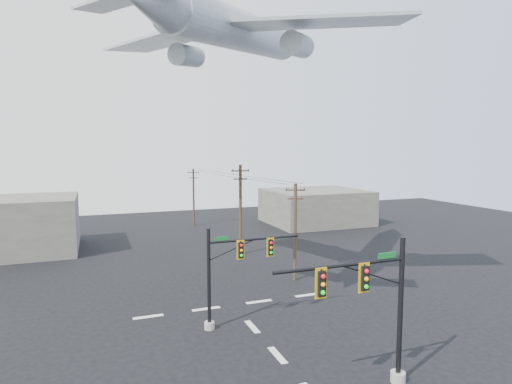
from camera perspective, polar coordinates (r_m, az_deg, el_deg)
name	(u,v)px	position (r m, az deg, el deg)	size (l,w,h in m)	color
lane_markings	(268,345)	(26.23, 1.64, -19.68)	(14.00, 21.20, 0.01)	silver
signal_mast_near	(376,310)	(21.30, 15.70, -14.91)	(6.98, 0.79, 7.17)	#9C998E
signal_mast_far	(230,273)	(27.46, -3.54, -10.77)	(6.43, 0.71, 6.43)	#9C998E
utility_pole_a	(295,230)	(36.56, 5.23, -5.09)	(1.59, 0.72, 8.35)	#46341E
utility_pole_b	(240,208)	(45.17, -2.08, -2.13)	(1.94, 0.32, 9.57)	#46341E
utility_pole_c	(194,196)	(62.65, -8.32, -0.53)	(1.60, 0.79, 8.31)	#46341E
power_lines	(228,175)	(48.73, -3.70, 2.33)	(3.94, 28.58, 0.06)	black
airliner	(240,32)	(33.18, -2.10, 20.57)	(21.33, 21.71, 6.80)	#B4B9C1
building_right	(316,206)	(65.09, 7.94, -1.93)	(14.00, 12.00, 5.00)	slate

